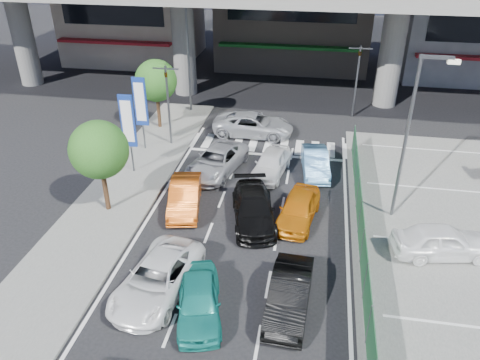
% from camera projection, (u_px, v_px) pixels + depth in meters
% --- Properties ---
extents(ground, '(120.00, 120.00, 0.00)m').
position_uv_depth(ground, '(230.00, 280.00, 19.13)').
color(ground, black).
rests_on(ground, ground).
extents(sidewalk_left, '(4.00, 30.00, 0.12)m').
position_uv_depth(sidewalk_left, '(109.00, 209.00, 23.58)').
color(sidewalk_left, '#5B5B59').
rests_on(sidewalk_left, ground).
extents(fence_run, '(0.16, 22.00, 1.80)m').
position_uv_depth(fence_run, '(364.00, 261.00, 18.74)').
color(fence_run, '#1D552E').
rests_on(fence_run, ground).
extents(building_east, '(12.00, 10.90, 12.00)m').
position_uv_depth(building_east, '(477.00, 6.00, 41.09)').
color(building_east, slate).
rests_on(building_east, ground).
extents(traffic_light_left, '(1.60, 1.24, 5.20)m').
position_uv_depth(traffic_light_left, '(167.00, 86.00, 28.38)').
color(traffic_light_left, '#595B60').
rests_on(traffic_light_left, ground).
extents(traffic_light_right, '(1.60, 1.24, 5.20)m').
position_uv_depth(traffic_light_right, '(359.00, 64.00, 32.60)').
color(traffic_light_right, '#595B60').
rests_on(traffic_light_right, ground).
extents(street_lamp_right, '(1.65, 0.22, 8.00)m').
position_uv_depth(street_lamp_right, '(412.00, 127.00, 20.82)').
color(street_lamp_right, '#595B60').
rests_on(street_lamp_right, ground).
extents(street_lamp_left, '(1.65, 0.22, 8.00)m').
position_uv_depth(street_lamp_left, '(190.00, 48.00, 33.12)').
color(street_lamp_left, '#595B60').
rests_on(street_lamp_left, ground).
extents(signboard_near, '(0.80, 0.14, 4.70)m').
position_uv_depth(signboard_near, '(128.00, 123.00, 25.54)').
color(signboard_near, '#595B60').
rests_on(signboard_near, ground).
extents(signboard_far, '(0.80, 0.14, 4.70)m').
position_uv_depth(signboard_far, '(141.00, 104.00, 28.16)').
color(signboard_far, '#595B60').
rests_on(signboard_far, ground).
extents(tree_near, '(2.80, 2.80, 4.80)m').
position_uv_depth(tree_near, '(99.00, 150.00, 21.93)').
color(tree_near, '#382314').
rests_on(tree_near, ground).
extents(tree_far, '(2.80, 2.80, 4.80)m').
position_uv_depth(tree_far, '(156.00, 81.00, 31.03)').
color(tree_far, '#382314').
rests_on(tree_far, ground).
extents(sedan_white_mid_left, '(3.01, 5.25, 1.38)m').
position_uv_depth(sedan_white_mid_left, '(157.00, 278.00, 18.18)').
color(sedan_white_mid_left, white).
rests_on(sedan_white_mid_left, ground).
extents(taxi_teal_mid, '(2.54, 4.23, 1.35)m').
position_uv_depth(taxi_teal_mid, '(199.00, 300.00, 17.18)').
color(taxi_teal_mid, '#1A877D').
rests_on(taxi_teal_mid, ground).
extents(hatch_black_mid_right, '(1.66, 4.25, 1.38)m').
position_uv_depth(hatch_black_mid_right, '(289.00, 295.00, 17.40)').
color(hatch_black_mid_right, black).
rests_on(hatch_black_mid_right, ground).
extents(taxi_orange_left, '(2.24, 4.39, 1.38)m').
position_uv_depth(taxi_orange_left, '(185.00, 196.00, 23.47)').
color(taxi_orange_left, '#C25011').
rests_on(taxi_orange_left, ground).
extents(sedan_black_mid, '(2.98, 5.07, 1.38)m').
position_uv_depth(sedan_black_mid, '(253.00, 209.00, 22.48)').
color(sedan_black_mid, black).
rests_on(sedan_black_mid, ground).
extents(taxi_orange_right, '(2.25, 4.26, 1.38)m').
position_uv_depth(taxi_orange_right, '(298.00, 209.00, 22.49)').
color(taxi_orange_right, '#CB6B0C').
rests_on(taxi_orange_right, ground).
extents(wagon_silver_front_left, '(3.37, 5.36, 1.38)m').
position_uv_depth(wagon_silver_front_left, '(217.00, 161.00, 26.83)').
color(wagon_silver_front_left, '#97989E').
rests_on(wagon_silver_front_left, ground).
extents(sedan_white_front_mid, '(2.25, 4.26, 1.38)m').
position_uv_depth(sedan_white_front_mid, '(271.00, 163.00, 26.58)').
color(sedan_white_front_mid, silver).
rests_on(sedan_white_front_mid, ground).
extents(kei_truck_front_right, '(1.87, 4.13, 1.31)m').
position_uv_depth(kei_truck_front_right, '(315.00, 162.00, 26.73)').
color(kei_truck_front_right, '#619ED5').
rests_on(kei_truck_front_right, ground).
extents(crossing_wagon_silver, '(5.38, 2.54, 1.49)m').
position_uv_depth(crossing_wagon_silver, '(253.00, 125.00, 31.30)').
color(crossing_wagon_silver, '#9FA2A7').
rests_on(crossing_wagon_silver, ground).
extents(parked_sedan_white, '(4.50, 2.46, 1.45)m').
position_uv_depth(parked_sedan_white, '(443.00, 241.00, 20.09)').
color(parked_sedan_white, white).
rests_on(parked_sedan_white, parking_lot).
extents(traffic_cone, '(0.51, 0.51, 0.75)m').
position_uv_depth(traffic_cone, '(412.00, 245.00, 20.44)').
color(traffic_cone, '#F55A0D').
rests_on(traffic_cone, parking_lot).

